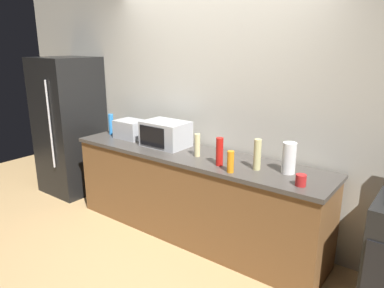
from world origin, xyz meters
The scene contains 13 objects.
ground_plane centered at (0.00, 0.00, 0.00)m, with size 8.00×8.00×0.00m, color tan.
back_wall centered at (0.00, 0.81, 1.35)m, with size 6.40×0.10×2.70m, color beige.
counter_run centered at (0.00, 0.40, 0.45)m, with size 2.84×0.64×0.90m.
refrigerator centered at (-2.05, 0.40, 0.90)m, with size 0.72×0.73×1.80m.
microwave centered at (-0.39, 0.45, 1.04)m, with size 0.48×0.35×0.27m.
toaster_oven centered at (-0.94, 0.46, 1.01)m, with size 0.34×0.26×0.21m, color #B7BABF.
paper_towel_roll centered at (0.99, 0.45, 1.04)m, with size 0.12×0.12×0.27m, color white.
bottle_hot_sauce centered at (0.41, 0.27, 1.03)m, with size 0.07×0.07×0.26m, color red.
bottle_hand_soap centered at (0.09, 0.36, 1.01)m, with size 0.06×0.06×0.23m, color beige.
bottle_dish_soap centered at (0.59, 0.17, 1.00)m, with size 0.06×0.06×0.19m, color orange.
bottle_vinegar centered at (0.74, 0.37, 1.04)m, with size 0.07×0.07×0.28m, color beige.
bottle_spray_cleaner centered at (-1.26, 0.44, 1.02)m, with size 0.06×0.06×0.25m, color #338CE5.
mug_red centered at (1.18, 0.24, 0.95)m, with size 0.08×0.08×0.09m, color red.
Camera 1 is at (2.08, -2.36, 1.98)m, focal length 33.60 mm.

